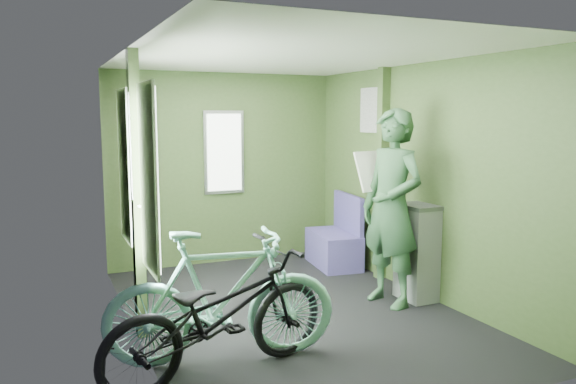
# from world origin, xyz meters

# --- Properties ---
(room) EXTENTS (4.00, 4.02, 2.31)m
(room) POSITION_xyz_m (-0.04, 0.04, 1.44)
(room) COLOR black
(room) RESTS_ON ground
(bicycle_black) EXTENTS (1.82, 1.02, 0.94)m
(bicycle_black) POSITION_xyz_m (-1.00, -0.98, 0.00)
(bicycle_black) COLOR black
(bicycle_black) RESTS_ON ground
(bicycle_mint) EXTENTS (1.75, 0.87, 1.05)m
(bicycle_mint) POSITION_xyz_m (-0.92, -0.77, 0.00)
(bicycle_mint) COLOR #83D2C2
(bicycle_mint) RESTS_ON ground
(passenger) EXTENTS (0.58, 0.78, 1.86)m
(passenger) POSITION_xyz_m (0.95, -0.17, 0.93)
(passenger) COLOR #2D5333
(passenger) RESTS_ON ground
(waste_box) EXTENTS (0.28, 0.39, 0.94)m
(waste_box) POSITION_xyz_m (1.26, -0.17, 0.47)
(waste_box) COLOR gray
(waste_box) RESTS_ON ground
(bench_seat) EXTENTS (0.56, 0.87, 0.86)m
(bench_seat) POSITION_xyz_m (1.14, 1.25, 0.25)
(bench_seat) COLOR navy
(bench_seat) RESTS_ON ground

